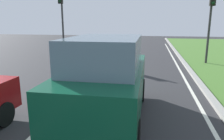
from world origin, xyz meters
name	(u,v)px	position (x,y,z in m)	size (l,w,h in m)	color
ground_plane	(111,74)	(0.00, 14.00, 0.00)	(60.00, 60.00, 0.00)	#2D2D30
lane_line_center	(98,73)	(-0.70, 14.00, 0.00)	(0.12, 32.00, 0.01)	silver
lane_line_right_edge	(184,77)	(3.60, 14.00, 0.00)	(0.12, 32.00, 0.01)	silver
curb_right	(195,76)	(4.10, 14.00, 0.06)	(0.24, 48.00, 0.12)	#9E9B93
car_suv_ahead	(106,79)	(0.85, 8.86, 1.17)	(2.01, 4.52, 2.28)	#0C472D
traffic_light_near_right	(211,12)	(5.45, 17.63, 3.20)	(0.32, 0.50, 4.81)	#2D2D2D
traffic_light_overhead_left	(61,11)	(-4.85, 19.21, 3.46)	(0.32, 0.50, 5.21)	#2D2D2D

